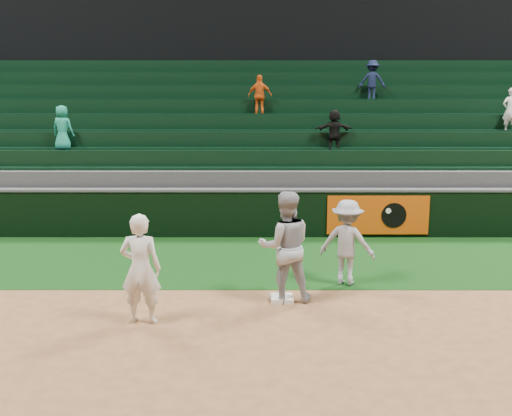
{
  "coord_description": "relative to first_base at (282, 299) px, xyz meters",
  "views": [
    {
      "loc": [
        -0.11,
        -9.26,
        3.5
      ],
      "look_at": [
        -0.12,
        2.3,
        1.3
      ],
      "focal_mm": 40.0,
      "sensor_mm": 36.0,
      "label": 1
    }
  ],
  "objects": [
    {
      "name": "foul_grass",
      "position": [
        -0.34,
        2.67,
        -0.04
      ],
      "size": [
        36.0,
        4.2,
        0.01
      ],
      "primitive_type": "cube",
      "color": "black",
      "rests_on": "ground"
    },
    {
      "name": "upper_deck",
      "position": [
        -0.34,
        17.12,
        5.96
      ],
      "size": [
        40.0,
        12.0,
        12.0
      ],
      "primitive_type": "cube",
      "color": "black",
      "rests_on": "ground"
    },
    {
      "name": "baserunner",
      "position": [
        0.05,
        0.04,
        0.94
      ],
      "size": [
        1.02,
        0.83,
        1.96
      ],
      "primitive_type": "imported",
      "rotation": [
        0.0,
        0.0,
        3.24
      ],
      "color": "#A3A4AD",
      "rests_on": "ground"
    },
    {
      "name": "first_baseman",
      "position": [
        -2.28,
        -0.98,
        0.84
      ],
      "size": [
        0.68,
        0.47,
        1.78
      ],
      "primitive_type": "imported",
      "rotation": [
        0.0,
        0.0,
        3.07
      ],
      "color": "white",
      "rests_on": "ground"
    },
    {
      "name": "field_wall",
      "position": [
        -0.32,
        4.87,
        0.59
      ],
      "size": [
        36.0,
        0.45,
        1.25
      ],
      "color": "black",
      "rests_on": "ground"
    },
    {
      "name": "base_coach",
      "position": [
        1.27,
        0.94,
        0.78
      ],
      "size": [
        1.21,
        0.95,
        1.64
      ],
      "primitive_type": "imported",
      "rotation": [
        0.0,
        0.0,
        2.78
      ],
      "color": "#9B9DA8",
      "rests_on": "foul_grass"
    },
    {
      "name": "stadium_seating",
      "position": [
        -0.34,
        8.64,
        1.66
      ],
      "size": [
        36.0,
        5.95,
        4.85
      ],
      "color": "#363638",
      "rests_on": "ground"
    },
    {
      "name": "first_base",
      "position": [
        0.0,
        0.0,
        0.0
      ],
      "size": [
        0.39,
        0.39,
        0.09
      ],
      "primitive_type": "cube",
      "rotation": [
        0.0,
        0.0,
        0.01
      ],
      "color": "white",
      "rests_on": "ground"
    },
    {
      "name": "ground",
      "position": [
        -0.34,
        -0.33,
        -0.04
      ],
      "size": [
        70.0,
        70.0,
        0.0
      ],
      "primitive_type": "plane",
      "color": "brown",
      "rests_on": "ground"
    }
  ]
}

